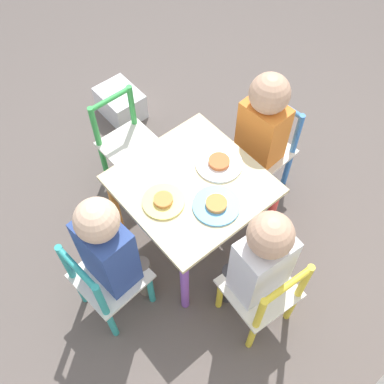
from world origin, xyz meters
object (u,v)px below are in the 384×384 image
(kids_table, at_px, (192,192))
(storage_bin, at_px, (121,103))
(plate_left, at_px, (219,163))
(child_left, at_px, (261,128))
(plate_right, at_px, (163,201))
(chair_blue, at_px, (264,150))
(chair_green, at_px, (127,145))
(plate_back, at_px, (216,205))
(child_back, at_px, (259,261))
(chair_yellow, at_px, (263,294))
(chair_teal, at_px, (106,281))
(child_right, at_px, (111,249))

(kids_table, xyz_separation_m, storage_bin, (-0.21, -0.89, -0.29))
(plate_left, bearing_deg, child_left, -174.33)
(plate_right, bearing_deg, chair_blue, -177.16)
(chair_green, bearing_deg, storage_bin, 61.18)
(plate_back, relative_size, plate_left, 0.95)
(chair_blue, relative_size, plate_left, 2.54)
(chair_blue, relative_size, plate_right, 2.98)
(chair_blue, height_order, child_back, child_back)
(child_back, relative_size, plate_left, 3.72)
(chair_yellow, bearing_deg, chair_green, -87.18)
(child_back, height_order, plate_back, child_back)
(chair_teal, relative_size, child_left, 0.69)
(chair_green, height_order, child_left, child_left)
(chair_teal, xyz_separation_m, plate_back, (-0.48, 0.11, 0.20))
(chair_teal, relative_size, chair_green, 1.00)
(chair_blue, height_order, plate_back, chair_blue)
(chair_blue, relative_size, plate_back, 2.66)
(chair_yellow, bearing_deg, child_right, -44.55)
(chair_green, distance_m, child_back, 0.93)
(plate_back, bearing_deg, plate_left, -135.00)
(chair_green, relative_size, plate_back, 2.66)
(child_left, relative_size, storage_bin, 2.86)
(kids_table, bearing_deg, chair_blue, -176.29)
(child_back, bearing_deg, storage_bin, -95.78)
(chair_green, relative_size, plate_left, 2.54)
(chair_green, height_order, plate_back, chair_green)
(storage_bin, bearing_deg, child_back, 79.16)
(chair_teal, distance_m, chair_blue, 0.97)
(plate_back, bearing_deg, chair_green, -89.56)
(kids_table, distance_m, plate_back, 0.17)
(plate_left, height_order, storage_bin, plate_left)
(plate_right, distance_m, storage_bin, 1.03)
(chair_blue, distance_m, storage_bin, 0.92)
(chair_green, height_order, plate_right, chair_green)
(chair_blue, bearing_deg, kids_table, -90.00)
(kids_table, distance_m, plate_left, 0.17)
(child_back, height_order, plate_right, child_back)
(kids_table, height_order, child_back, child_back)
(child_left, height_order, storage_bin, child_left)
(chair_blue, xyz_separation_m, child_left, (0.06, 0.00, 0.20))
(chair_yellow, relative_size, plate_right, 2.98)
(chair_green, bearing_deg, chair_blue, -43.43)
(chair_blue, relative_size, storage_bin, 1.97)
(child_right, distance_m, plate_left, 0.57)
(child_left, distance_m, plate_left, 0.28)
(chair_green, relative_size, storage_bin, 1.97)
(kids_table, distance_m, plate_right, 0.17)
(chair_green, xyz_separation_m, plate_back, (-0.00, 0.63, 0.20))
(chair_blue, distance_m, plate_right, 0.66)
(chair_yellow, xyz_separation_m, child_right, (0.38, -0.45, 0.19))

